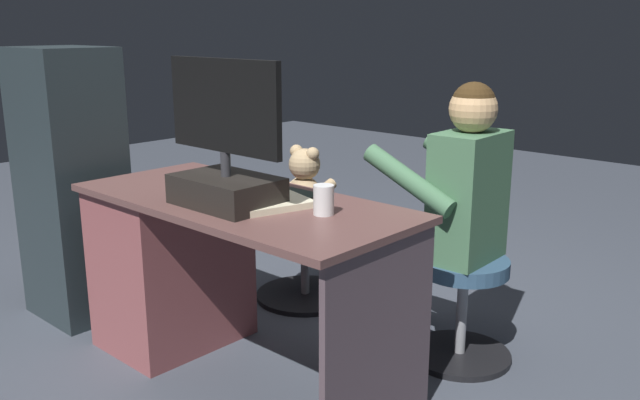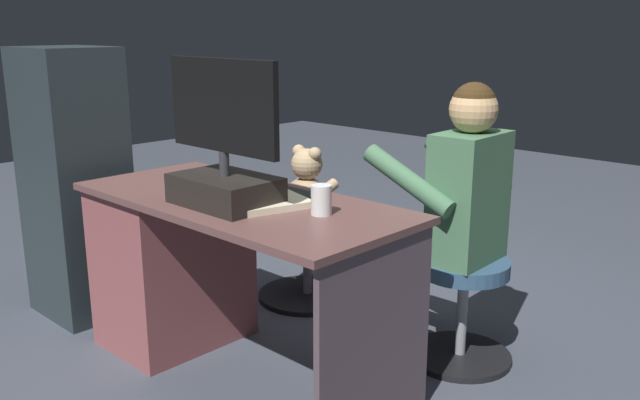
# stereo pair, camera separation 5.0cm
# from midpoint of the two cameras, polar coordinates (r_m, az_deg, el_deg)

# --- Properties ---
(ground_plane) EXTENTS (10.00, 10.00, 0.00)m
(ground_plane) POSITION_cam_midpoint_polar(r_m,az_deg,el_deg) (3.00, -0.91, -12.06)
(ground_plane) COLOR #424854
(desk) EXTENTS (1.37, 0.61, 0.72)m
(desk) POSITION_cam_midpoint_polar(r_m,az_deg,el_deg) (2.90, -10.65, -5.01)
(desk) COLOR brown
(desk) RESTS_ON ground_plane
(monitor) EXTENTS (0.55, 0.25, 0.52)m
(monitor) POSITION_cam_midpoint_polar(r_m,az_deg,el_deg) (2.41, -7.46, 3.05)
(monitor) COLOR black
(monitor) RESTS_ON desk
(keyboard) EXTENTS (0.42, 0.14, 0.02)m
(keyboard) POSITION_cam_midpoint_polar(r_m,az_deg,el_deg) (2.60, -3.65, 0.80)
(keyboard) COLOR black
(keyboard) RESTS_ON desk
(computer_mouse) EXTENTS (0.06, 0.10, 0.04)m
(computer_mouse) POSITION_cam_midpoint_polar(r_m,az_deg,el_deg) (2.82, -7.75, 1.96)
(computer_mouse) COLOR black
(computer_mouse) RESTS_ON desk
(cup) EXTENTS (0.07, 0.07, 0.10)m
(cup) POSITION_cam_midpoint_polar(r_m,az_deg,el_deg) (2.29, 0.74, 0.01)
(cup) COLOR white
(cup) RESTS_ON desk
(tv_remote) EXTENTS (0.10, 0.16, 0.02)m
(tv_remote) POSITION_cam_midpoint_polar(r_m,az_deg,el_deg) (2.69, -9.61, 1.07)
(tv_remote) COLOR black
(tv_remote) RESTS_ON desk
(notebook_binder) EXTENTS (0.30, 0.35, 0.02)m
(notebook_binder) POSITION_cam_midpoint_polar(r_m,az_deg,el_deg) (2.41, -4.16, -0.27)
(notebook_binder) COLOR beige
(notebook_binder) RESTS_ON desk
(office_chair_teddy) EXTENTS (0.50, 0.50, 0.43)m
(office_chair_teddy) POSITION_cam_midpoint_polar(r_m,az_deg,el_deg) (3.39, -0.66, -4.51)
(office_chair_teddy) COLOR black
(office_chair_teddy) RESTS_ON ground_plane
(teddy_bear) EXTENTS (0.24, 0.24, 0.35)m
(teddy_bear) POSITION_cam_midpoint_polar(r_m,az_deg,el_deg) (3.30, -0.53, 1.37)
(teddy_bear) COLOR tan
(teddy_bear) RESTS_ON office_chair_teddy
(visitor_chair) EXTENTS (0.42, 0.42, 0.43)m
(visitor_chair) POSITION_cam_midpoint_polar(r_m,az_deg,el_deg) (2.84, 12.43, -8.29)
(visitor_chair) COLOR black
(visitor_chair) RESTS_ON ground_plane
(person) EXTENTS (0.52, 0.48, 1.14)m
(person) POSITION_cam_midpoint_polar(r_m,az_deg,el_deg) (2.75, 11.48, -0.06)
(person) COLOR #467250
(person) RESTS_ON ground_plane
(equipment_rack) EXTENTS (0.44, 0.36, 1.25)m
(equipment_rack) POSITION_cam_midpoint_polar(r_m,az_deg,el_deg) (3.33, -19.53, 1.25)
(equipment_rack) COLOR #263034
(equipment_rack) RESTS_ON ground_plane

